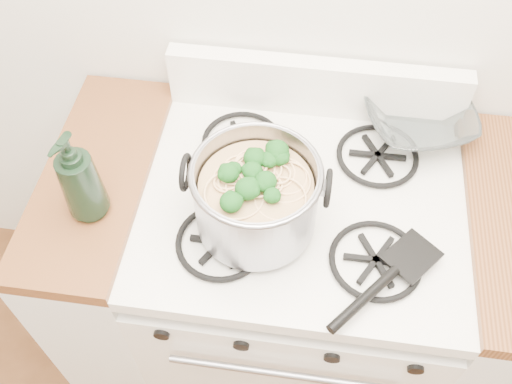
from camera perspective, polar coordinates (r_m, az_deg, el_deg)
name	(u,v)px	position (r m, az deg, el deg)	size (l,w,h in m)	color
gas_range	(293,290)	(1.74, 3.72, -9.78)	(0.76, 0.66, 0.92)	white
counter_left	(129,265)	(1.80, -12.57, -7.12)	(0.25, 0.65, 0.92)	silver
stock_pot	(256,197)	(1.21, 0.00, -0.54)	(0.31, 0.28, 0.19)	gray
spatula	(412,254)	(1.27, 15.38, -6.05)	(0.29, 0.31, 0.02)	black
glass_bowl	(417,123)	(1.51, 15.77, 6.69)	(0.11, 0.11, 0.03)	white
bottle	(78,177)	(1.26, -17.34, 1.46)	(0.09, 0.09, 0.24)	black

